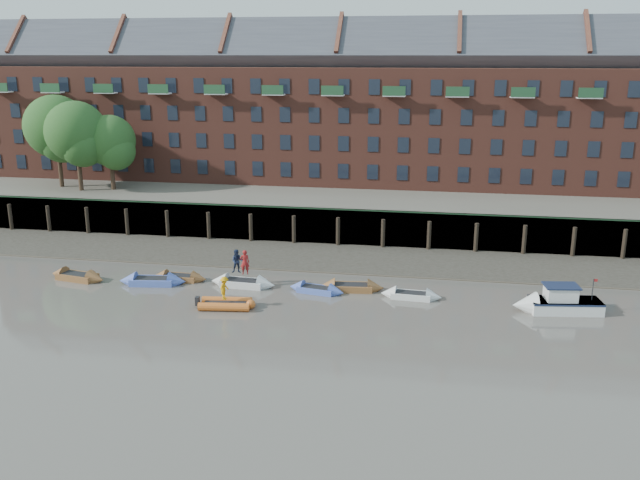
% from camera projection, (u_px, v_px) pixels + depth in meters
% --- Properties ---
extents(ground, '(220.00, 220.00, 0.00)m').
position_uv_depth(ground, '(251.00, 344.00, 40.07)').
color(ground, '#5E5851').
rests_on(ground, ground).
extents(foreshore, '(110.00, 8.00, 0.50)m').
position_uv_depth(foreshore, '(308.00, 257.00, 57.16)').
color(foreshore, '#3D382F').
rests_on(foreshore, ground).
extents(mud_band, '(110.00, 1.60, 0.10)m').
position_uv_depth(mud_band, '(300.00, 269.00, 53.93)').
color(mud_band, '#4C4336').
rests_on(mud_band, ground).
extents(river_wall, '(110.00, 1.23, 3.30)m').
position_uv_depth(river_wall, '(317.00, 226.00, 60.89)').
color(river_wall, '#2D2A26').
rests_on(river_wall, ground).
extents(bank_terrace, '(110.00, 28.00, 3.20)m').
position_uv_depth(bank_terrace, '(339.00, 196.00, 73.82)').
color(bank_terrace, '#5E594D').
rests_on(bank_terrace, ground).
extents(apartment_terrace, '(80.60, 15.56, 20.98)m').
position_uv_depth(apartment_terrace, '(341.00, 90.00, 71.78)').
color(apartment_terrace, brown).
rests_on(apartment_terrace, bank_terrace).
extents(tree_cluster, '(11.76, 7.74, 9.40)m').
position_uv_depth(tree_cluster, '(75.00, 132.00, 67.88)').
color(tree_cluster, '#3A281C').
rests_on(tree_cluster, bank_terrace).
extents(rowboat_0, '(4.91, 2.24, 1.38)m').
position_uv_depth(rowboat_0, '(77.00, 277.00, 51.31)').
color(rowboat_0, brown).
rests_on(rowboat_0, ground).
extents(rowboat_1, '(5.12, 2.07, 1.44)m').
position_uv_depth(rowboat_1, '(153.00, 281.00, 50.27)').
color(rowboat_1, '#4C64BD').
rests_on(rowboat_1, ground).
extents(rowboat_2, '(4.27, 1.29, 1.23)m').
position_uv_depth(rowboat_2, '(180.00, 278.00, 51.15)').
color(rowboat_2, brown).
rests_on(rowboat_2, ground).
extents(rowboat_3, '(4.99, 1.71, 1.43)m').
position_uv_depth(rowboat_3, '(243.00, 283.00, 49.84)').
color(rowboat_3, silver).
rests_on(rowboat_3, ground).
extents(rowboat_4, '(4.30, 1.98, 1.20)m').
position_uv_depth(rowboat_4, '(316.00, 290.00, 48.58)').
color(rowboat_4, '#4C64BD').
rests_on(rowboat_4, ground).
extents(rowboat_5, '(4.85, 1.86, 1.37)m').
position_uv_depth(rowboat_5, '(351.00, 287.00, 48.96)').
color(rowboat_5, brown).
rests_on(rowboat_5, ground).
extents(rowboat_6, '(4.34, 1.50, 1.24)m').
position_uv_depth(rowboat_6, '(411.00, 295.00, 47.42)').
color(rowboat_6, silver).
rests_on(rowboat_6, ground).
extents(rib_tender, '(3.83, 2.15, 0.65)m').
position_uv_depth(rib_tender, '(228.00, 304.00, 45.62)').
color(rib_tender, '#CB6222').
rests_on(rib_tender, ground).
extents(motor_launch, '(5.96, 2.63, 2.38)m').
position_uv_depth(motor_launch, '(551.00, 303.00, 44.87)').
color(motor_launch, silver).
rests_on(motor_launch, ground).
extents(person_rower_a, '(0.77, 0.61, 1.85)m').
position_uv_depth(person_rower_a, '(245.00, 262.00, 49.35)').
color(person_rower_a, maroon).
rests_on(person_rower_a, rowboat_3).
extents(person_rower_b, '(0.95, 0.79, 1.77)m').
position_uv_depth(person_rower_b, '(237.00, 261.00, 49.71)').
color(person_rower_b, '#19233F').
rests_on(person_rower_b, rowboat_3).
extents(person_rib_crew, '(0.70, 1.08, 1.58)m').
position_uv_depth(person_rib_crew, '(224.00, 288.00, 45.34)').
color(person_rib_crew, orange).
rests_on(person_rib_crew, rib_tender).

